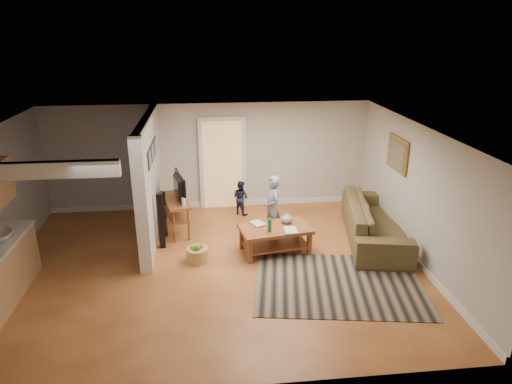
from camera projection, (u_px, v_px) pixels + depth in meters
ground at (214, 266)px, 8.35m from camera, size 7.50×7.50×0.00m
room_shell at (152, 186)px, 8.14m from camera, size 7.54×6.02×2.52m
area_rug at (339, 283)px, 7.79m from camera, size 3.13×2.49×0.01m
sofa at (373, 239)px, 9.43m from camera, size 1.59×2.91×0.80m
coffee_table at (276, 232)px, 8.78m from camera, size 1.44×1.00×0.79m
tv_console at (176, 202)px, 9.55m from camera, size 0.71×1.24×1.01m
speaker_left at (161, 221)px, 8.89m from camera, size 0.12×0.12×1.14m
speaker_right at (163, 214)px, 9.39m from camera, size 0.12×0.12×0.99m
toy_basket at (197, 254)px, 8.49m from camera, size 0.40×0.40×0.36m
child at (272, 238)px, 9.48m from camera, size 0.40×0.54×1.35m
toddler at (241, 214)px, 10.69m from camera, size 0.50×0.49×0.81m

